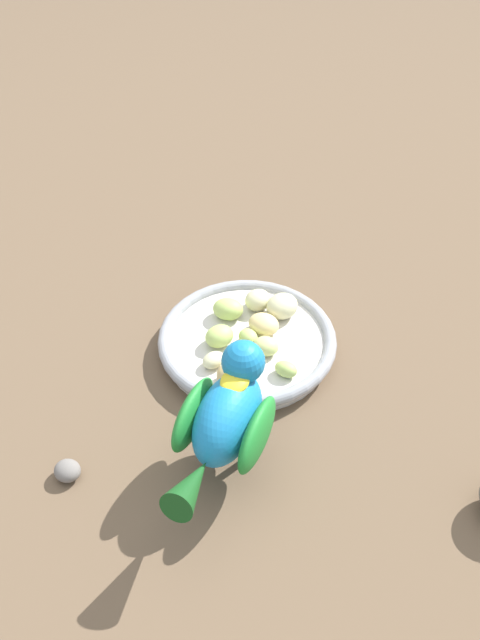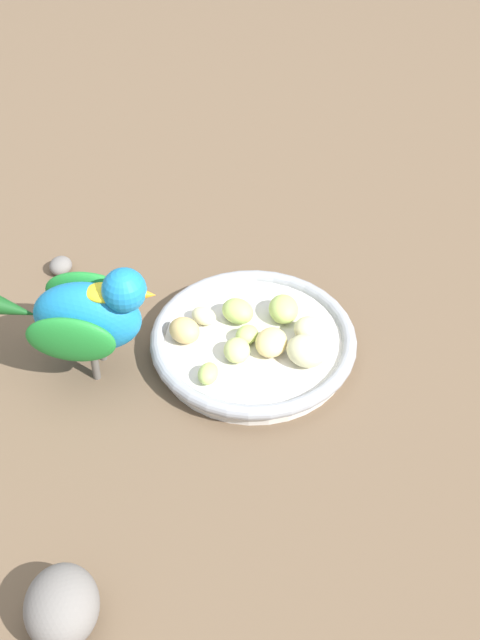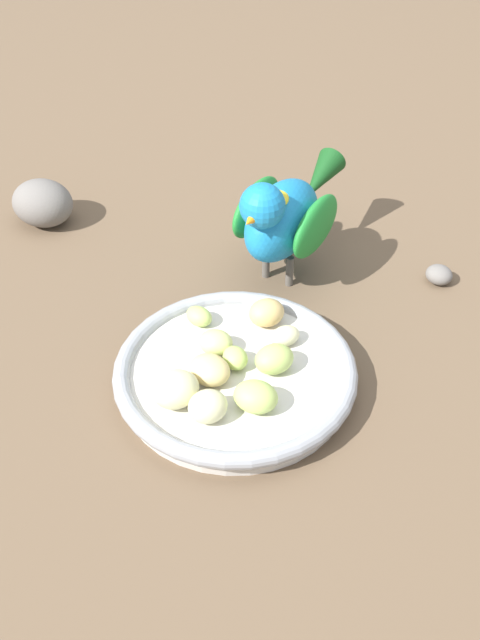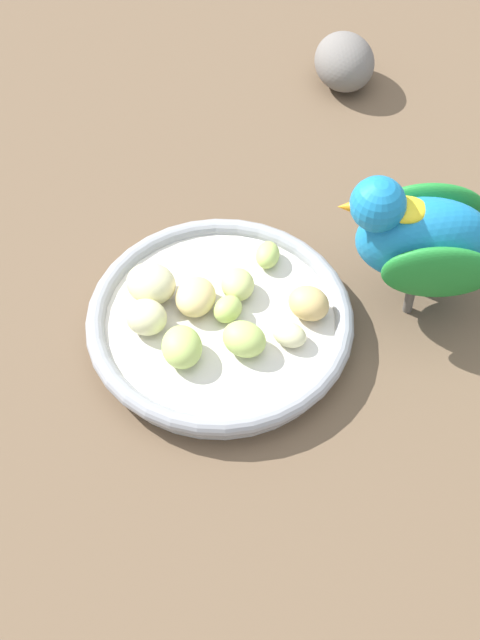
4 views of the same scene
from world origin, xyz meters
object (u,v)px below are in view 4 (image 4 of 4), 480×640
apple_piece_4 (308,305)px  rock_large (344,62)px  apple_piece_0 (228,309)px  apple_piece_1 (146,317)px  apple_piece_9 (289,335)px  parrot (430,236)px  apple_piece_8 (182,347)px  apple_piece_3 (239,338)px  apple_piece_2 (268,255)px  feeding_bowl (220,323)px  apple_piece_6 (238,284)px  apple_piece_7 (196,297)px  apple_piece_5 (152,281)px

apple_piece_4 → rock_large: size_ratio=0.49×
apple_piece_0 → apple_piece_1: 0.06m
apple_piece_0 → apple_piece_9: (0.02, 0.05, -0.00)m
apple_piece_4 → parrot: size_ratio=0.18×
apple_piece_8 → parrot: bearing=119.6°
apple_piece_9 → apple_piece_8: bearing=-71.4°
apple_piece_1 → apple_piece_4: (-0.03, 0.12, -0.00)m
apple_piece_8 → apple_piece_3: bearing=109.2°
apple_piece_8 → rock_large: rock_large is taller
apple_piece_2 → parrot: size_ratio=0.14×
apple_piece_1 → feeding_bowl: bearing=105.5°
parrot → apple_piece_1: bearing=12.6°
apple_piece_6 → apple_piece_7: bearing=-59.1°
apple_piece_2 → apple_piece_1: bearing=-46.4°
feeding_bowl → apple_piece_2: (-0.06, 0.03, 0.01)m
apple_piece_0 → apple_piece_8: (0.04, -0.03, 0.00)m
apple_piece_8 → apple_piece_9: apple_piece_8 is taller
apple_piece_3 → apple_piece_5: (-0.04, -0.08, 0.00)m
apple_piece_3 → parrot: (-0.08, 0.13, 0.04)m
apple_piece_1 → parrot: bearing=110.1°
apple_piece_3 → apple_piece_2: bearing=173.4°
apple_piece_6 → parrot: bearing=102.4°
apple_piece_1 → apple_piece_9: (-0.00, 0.11, -0.00)m
apple_piece_4 → apple_piece_5: size_ratio=0.83×
feeding_bowl → apple_piece_0: apple_piece_0 is taller
apple_piece_6 → rock_large: rock_large is taller
apple_piece_2 → apple_piece_9: same height
apple_piece_7 → apple_piece_8: apple_piece_8 is taller
apple_piece_4 → parrot: (-0.05, 0.08, 0.04)m
apple_piece_3 → apple_piece_4: (-0.04, 0.05, 0.00)m
apple_piece_3 → parrot: bearing=122.4°
apple_piece_5 → rock_large: 0.33m
feeding_bowl → apple_piece_4: bearing=102.6°
apple_piece_7 → apple_piece_8: (0.05, -0.00, 0.00)m
apple_piece_2 → apple_piece_8: size_ratio=0.71×
apple_piece_9 → apple_piece_6: bearing=-132.2°
feeding_bowl → apple_piece_2: 0.07m
apple_piece_1 → apple_piece_2: apple_piece_1 is taller
parrot → feeding_bowl: bearing=14.2°
apple_piece_2 → parrot: 0.13m
apple_piece_2 → apple_piece_9: size_ratio=0.95×
apple_piece_3 → apple_piece_4: bearing=129.1°
apple_piece_0 → apple_piece_8: apple_piece_8 is taller
apple_piece_2 → apple_piece_7: apple_piece_7 is taller
apple_piece_9 → apple_piece_1: bearing=-88.6°
apple_piece_5 → apple_piece_9: apple_piece_5 is taller
apple_piece_0 → parrot: bearing=110.9°
feeding_bowl → apple_piece_3: (0.02, 0.02, 0.02)m
apple_piece_0 → rock_large: rock_large is taller
apple_piece_7 → parrot: parrot is taller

